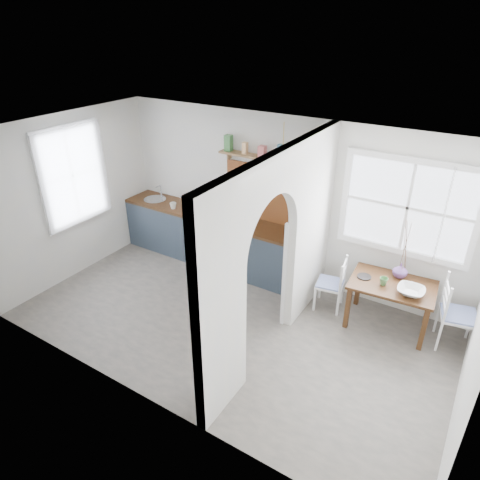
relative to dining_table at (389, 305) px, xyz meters
The scene contains 26 objects.
floor 2.21m from the dining_table, 148.90° to the right, with size 5.80×3.20×0.01m, color gray.
ceiling 3.14m from the dining_table, 148.90° to the right, with size 5.80×3.20×0.01m, color silver.
walls 2.39m from the dining_table, 148.90° to the right, with size 5.81×3.21×2.60m.
partition 1.94m from the dining_table, 137.56° to the right, with size 0.12×3.20×2.60m.
kitchen_window 5.05m from the dining_table, 166.60° to the right, with size 0.10×1.16×1.50m, color white, non-canonical shape.
nook_window 1.33m from the dining_table, 99.52° to the left, with size 1.76×0.10×1.30m, color white, non-canonical shape.
counter 3.01m from the dining_table, behind, with size 3.50×0.60×0.90m.
sink 4.34m from the dining_table, behind, with size 0.40×0.40×0.02m, color #B7BAC1.
backsplash 2.35m from the dining_table, 167.89° to the left, with size 1.65×0.03×0.90m, color brown.
shelf 2.68m from the dining_table, behind, with size 1.75×0.20×0.21m.
pendant_lamp 2.31m from the dining_table, behind, with size 0.26×0.26×0.16m, color beige.
utensil_rail 1.70m from the dining_table, 169.70° to the right, with size 0.02×0.02×0.50m, color #B7BAC1.
dining_table is the anchor object (origin of this frame).
chair_left 0.85m from the dining_table, behind, with size 0.38×0.38×0.83m, color white, non-canonical shape.
chair_right 0.86m from the dining_table, ahead, with size 0.44×0.44×0.96m, color white, non-canonical shape.
kettle 1.65m from the dining_table, behind, with size 0.18×0.15×0.22m, color white, non-canonical shape.
mug_a 3.80m from the dining_table, behind, with size 0.11×0.11×0.11m, color silver.
mug_b 3.64m from the dining_table, behind, with size 0.14×0.14×0.11m, color silver.
knife_block 3.26m from the dining_table, behind, with size 0.10×0.14×0.22m, color black.
jar 3.28m from the dining_table, behind, with size 0.11×0.11×0.18m, color #9E8961.
towel_magenta 1.30m from the dining_table, behind, with size 0.02×0.03×0.50m, color #C31A7C.
towel_orange 1.31m from the dining_table, behind, with size 0.02×0.03×0.46m, color orange.
bowl 0.47m from the dining_table, 25.18° to the right, with size 0.34×0.34×0.08m, color silver.
table_cup 0.42m from the dining_table, 140.15° to the right, with size 0.11×0.11×0.10m, color #538A4F.
plate 0.51m from the dining_table, behind, with size 0.19×0.19×0.02m, color black.
vase 0.49m from the dining_table, 83.33° to the left, with size 0.20×0.20×0.21m, color #623F80.
Camera 1 is at (2.65, -3.97, 3.83)m, focal length 32.00 mm.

